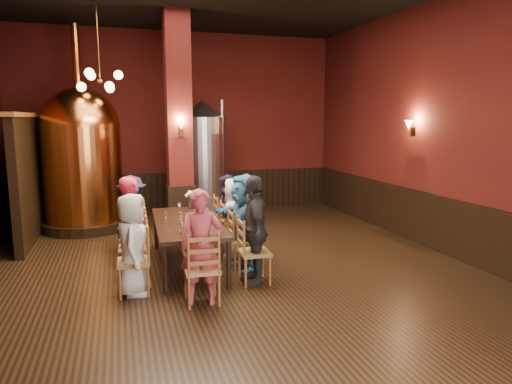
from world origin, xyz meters
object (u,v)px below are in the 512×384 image
object	(u,v)px
person_0	(133,245)
person_2	(132,225)
steel_vessel	(203,161)
rose_vase	(191,197)
copper_kettle	(82,157)
dining_table	(187,225)
person_1	(132,228)

from	to	relation	value
person_0	person_2	size ratio (longest dim) A/B	1.06
person_2	steel_vessel	distance (m)	3.56
rose_vase	copper_kettle	bearing A→B (deg)	131.81
dining_table	person_1	xyz separation A→B (m)	(-0.86, -0.31, 0.08)
person_0	person_1	xyz separation A→B (m)	(0.02, 0.67, 0.07)
person_0	steel_vessel	distance (m)	4.76
person_1	steel_vessel	world-z (taller)	steel_vessel
dining_table	rose_vase	bearing A→B (deg)	79.09
dining_table	person_0	size ratio (longest dim) A/B	1.75
person_0	copper_kettle	bearing A→B (deg)	19.13
dining_table	person_1	bearing A→B (deg)	-158.78
person_1	person_2	distance (m)	0.67
person_2	steel_vessel	xyz separation A→B (m)	(1.72, 3.03, 0.74)
copper_kettle	rose_vase	xyz separation A→B (m)	(1.97, -2.20, -0.59)
person_1	rose_vase	world-z (taller)	person_1
rose_vase	dining_table	bearing A→B (deg)	-102.51
steel_vessel	person_0	bearing A→B (deg)	-111.92
rose_vase	person_2	bearing A→B (deg)	-148.87
copper_kettle	steel_vessel	xyz separation A→B (m)	(2.62, 0.20, -0.17)
dining_table	person_1	distance (m)	0.92
steel_vessel	person_2	bearing A→B (deg)	-119.53
dining_table	steel_vessel	distance (m)	3.57
dining_table	copper_kettle	xyz separation A→B (m)	(-1.74, 3.19, 0.87)
dining_table	rose_vase	distance (m)	1.06
dining_table	steel_vessel	xyz separation A→B (m)	(0.88, 3.39, 0.71)
copper_kettle	rose_vase	size ratio (longest dim) A/B	12.81
person_0	steel_vessel	world-z (taller)	steel_vessel
person_0	rose_vase	size ratio (longest dim) A/B	4.17
steel_vessel	person_1	bearing A→B (deg)	-115.18
person_2	person_1	bearing A→B (deg)	-170.72
person_1	copper_kettle	distance (m)	3.69
person_0	person_1	size ratio (longest dim) A/B	0.90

